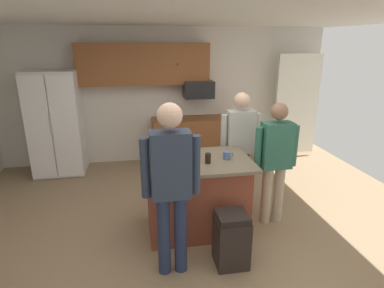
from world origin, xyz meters
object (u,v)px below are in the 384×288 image
at_px(person_host_foreground, 276,157).
at_px(glass_pilsner, 208,158).
at_px(mug_blue_stoneware, 227,155).
at_px(trash_bin, 231,239).
at_px(mug_ceramic_white, 177,166).
at_px(glass_short_whisky, 179,151).
at_px(glass_stout_tall, 188,155).
at_px(person_elder_center, 240,142).
at_px(tumbler_amber, 166,159).
at_px(microwave_over_range, 198,89).
at_px(person_guest_left, 171,180).
at_px(refrigerator, 57,123).
at_px(kitchen_island, 196,195).

xyz_separation_m(person_host_foreground, glass_pilsner, (-0.90, -0.11, 0.08)).
distance_m(mug_blue_stoneware, trash_bin, 1.00).
xyz_separation_m(mug_ceramic_white, mug_blue_stoneware, (0.64, 0.24, -0.00)).
distance_m(glass_short_whisky, glass_stout_tall, 0.18).
distance_m(person_host_foreground, glass_stout_tall, 1.12).
relative_size(person_elder_center, tumbler_amber, 11.46).
distance_m(microwave_over_range, mug_blue_stoneware, 2.47).
height_order(person_guest_left, glass_pilsner, person_guest_left).
distance_m(refrigerator, kitchen_island, 3.14).
distance_m(microwave_over_range, glass_pilsner, 2.59).
xyz_separation_m(person_host_foreground, trash_bin, (-0.78, -0.73, -0.62)).
bearing_deg(person_guest_left, glass_short_whisky, 14.88).
relative_size(mug_ceramic_white, trash_bin, 0.22).
xyz_separation_m(mug_blue_stoneware, trash_bin, (-0.13, -0.72, -0.69)).
bearing_deg(microwave_over_range, person_guest_left, -105.67).
relative_size(person_guest_left, person_host_foreground, 1.11).
bearing_deg(glass_pilsner, refrigerator, 132.81).
distance_m(kitchen_island, tumbler_amber, 0.66).
bearing_deg(microwave_over_range, glass_pilsner, -98.50).
xyz_separation_m(person_elder_center, mug_blue_stoneware, (-0.37, -0.59, 0.03)).
bearing_deg(tumbler_amber, mug_blue_stoneware, 4.39).
distance_m(refrigerator, trash_bin, 3.88).
xyz_separation_m(mug_ceramic_white, glass_stout_tall, (0.18, 0.28, 0.02)).
bearing_deg(tumbler_amber, microwave_over_range, 70.70).
bearing_deg(refrigerator, mug_blue_stoneware, -42.98).
bearing_deg(glass_stout_tall, person_guest_left, -111.22).
xyz_separation_m(tumbler_amber, glass_stout_tall, (0.28, 0.10, 0.00)).
bearing_deg(person_elder_center, glass_short_whisky, -13.70).
bearing_deg(person_host_foreground, trash_bin, 43.93).
bearing_deg(mug_ceramic_white, glass_short_whisky, 78.88).
relative_size(microwave_over_range, tumbler_amber, 3.87).
bearing_deg(tumbler_amber, person_guest_left, -91.15).
relative_size(kitchen_island, mug_ceramic_white, 10.14).
relative_size(refrigerator, person_guest_left, 1.03).
bearing_deg(mug_blue_stoneware, kitchen_island, 175.48).
bearing_deg(microwave_over_range, person_host_foreground, -77.69).
xyz_separation_m(glass_pilsner, trash_bin, (0.12, -0.62, -0.70)).
height_order(person_guest_left, tumbler_amber, person_guest_left).
xyz_separation_m(glass_short_whisky, mug_blue_stoneware, (0.56, -0.19, -0.03)).
xyz_separation_m(tumbler_amber, mug_ceramic_white, (0.10, -0.18, -0.02)).
relative_size(microwave_over_range, kitchen_island, 0.42).
relative_size(person_elder_center, glass_stout_tall, 11.39).
height_order(refrigerator, tumbler_amber, refrigerator).
distance_m(person_guest_left, person_host_foreground, 1.60).
height_order(kitchen_island, glass_stout_tall, glass_stout_tall).
relative_size(tumbler_amber, glass_stout_tall, 0.99).
xyz_separation_m(mug_blue_stoneware, glass_stout_tall, (-0.47, 0.04, 0.02)).
bearing_deg(glass_stout_tall, person_elder_center, 33.67).
height_order(kitchen_island, tumbler_amber, tumbler_amber).
xyz_separation_m(refrigerator, kitchen_island, (2.11, -2.28, -0.45)).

